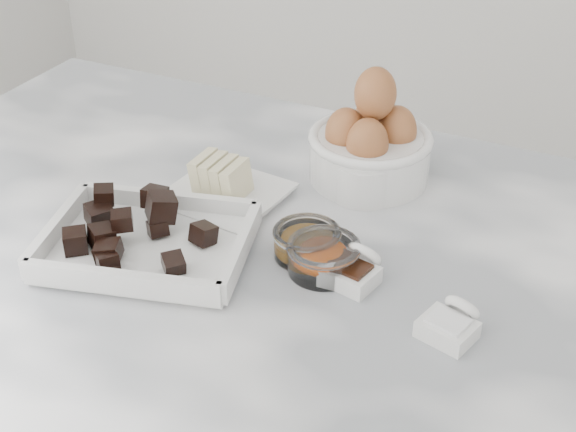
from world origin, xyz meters
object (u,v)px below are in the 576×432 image
object	(u,v)px
butter_plate	(223,188)
egg_bowl	(370,144)
vanilla_spoon	(354,270)
sugar_ramekin	(364,175)
honey_bowl	(307,242)
salt_spoon	(451,323)
chocolate_dish	(147,236)
zest_bowl	(324,256)

from	to	relation	value
butter_plate	egg_bowl	bearing A→B (deg)	43.33
vanilla_spoon	sugar_ramekin	bearing A→B (deg)	107.94
honey_bowl	vanilla_spoon	world-z (taller)	vanilla_spoon
honey_bowl	salt_spoon	xyz separation A→B (m)	(0.19, -0.06, -0.00)
butter_plate	vanilla_spoon	size ratio (longest dim) A/B	2.00
butter_plate	egg_bowl	xyz separation A→B (m)	(0.15, 0.14, 0.03)
chocolate_dish	zest_bowl	distance (m)	0.21
egg_bowl	sugar_ramekin	bearing A→B (deg)	-77.50
butter_plate	vanilla_spoon	world-z (taller)	butter_plate
honey_bowl	zest_bowl	xyz separation A→B (m)	(0.03, -0.02, 0.00)
zest_bowl	vanilla_spoon	bearing A→B (deg)	-2.20
chocolate_dish	honey_bowl	size ratio (longest dim) A/B	3.37
egg_bowl	zest_bowl	world-z (taller)	egg_bowl
honey_bowl	sugar_ramekin	bearing A→B (deg)	86.66
chocolate_dish	sugar_ramekin	size ratio (longest dim) A/B	3.15
egg_bowl	honey_bowl	xyz separation A→B (m)	(0.00, -0.20, -0.03)
salt_spoon	chocolate_dish	bearing A→B (deg)	-177.56
chocolate_dish	egg_bowl	bearing A→B (deg)	58.95
egg_bowl	zest_bowl	distance (m)	0.23
butter_plate	honey_bowl	world-z (taller)	butter_plate
chocolate_dish	zest_bowl	world-z (taller)	chocolate_dish
chocolate_dish	sugar_ramekin	distance (m)	0.30
butter_plate	sugar_ramekin	bearing A→B (deg)	31.37
egg_bowl	vanilla_spoon	distance (m)	0.24
chocolate_dish	butter_plate	xyz separation A→B (m)	(0.02, 0.14, -0.00)
chocolate_dish	vanilla_spoon	distance (m)	0.25
chocolate_dish	sugar_ramekin	bearing A→B (deg)	53.01
zest_bowl	butter_plate	bearing A→B (deg)	155.25
sugar_ramekin	egg_bowl	bearing A→B (deg)	102.50
chocolate_dish	salt_spoon	distance (m)	0.36
butter_plate	honey_bowl	size ratio (longest dim) A/B	1.90
sugar_ramekin	salt_spoon	distance (m)	0.29
zest_bowl	chocolate_dish	bearing A→B (deg)	-163.54
egg_bowl	salt_spoon	size ratio (longest dim) A/B	2.22
zest_bowl	vanilla_spoon	world-z (taller)	vanilla_spoon
zest_bowl	vanilla_spoon	distance (m)	0.04
egg_bowl	honey_bowl	size ratio (longest dim) A/B	2.05
butter_plate	sugar_ramekin	size ratio (longest dim) A/B	1.77
sugar_ramekin	honey_bowl	world-z (taller)	sugar_ramekin
egg_bowl	honey_bowl	distance (m)	0.21
salt_spoon	zest_bowl	bearing A→B (deg)	164.91
vanilla_spoon	chocolate_dish	bearing A→B (deg)	-166.39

